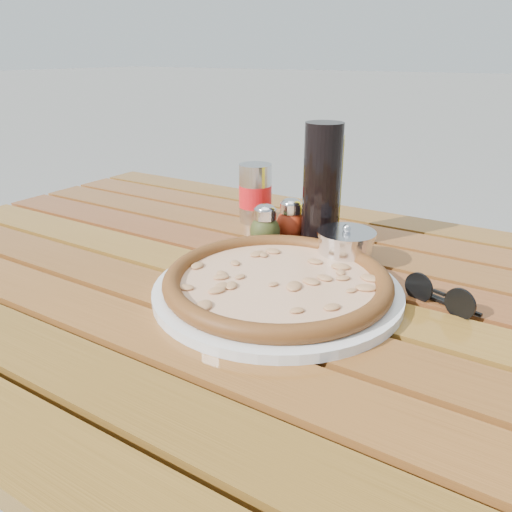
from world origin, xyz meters
The scene contains 10 objects.
table centered at (0.00, 0.00, 0.67)m, with size 1.40×0.90×0.75m.
plate centered at (0.07, -0.03, 0.76)m, with size 0.36×0.36×0.01m, color silver.
pizza centered at (0.07, -0.03, 0.77)m, with size 0.40×0.40×0.03m.
pepper_shaker centered at (-0.03, 0.18, 0.79)m, with size 0.07×0.07×0.08m.
oregano_shaker centered at (-0.05, 0.13, 0.79)m, with size 0.06×0.06×0.08m.
dark_bottle centered at (0.03, 0.18, 0.86)m, with size 0.07×0.07×0.22m, color black.
soda_can centered at (-0.14, 0.24, 0.81)m, with size 0.09×0.09×0.12m.
olive_oil_cruet centered at (0.03, 0.22, 0.85)m, with size 0.07×0.07×0.21m.
parmesan_tin centered at (0.11, 0.13, 0.78)m, with size 0.10×0.10×0.07m.
sunglasses centered at (0.27, 0.06, 0.77)m, with size 0.11×0.05×0.04m.
Camera 1 is at (0.38, -0.60, 1.08)m, focal length 35.00 mm.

